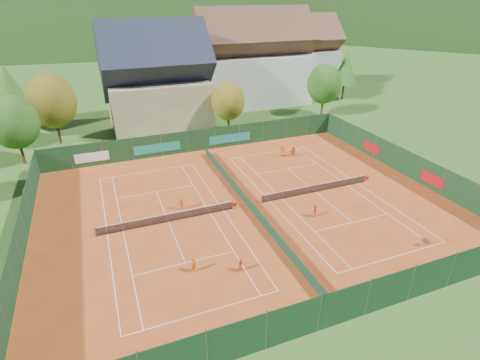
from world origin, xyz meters
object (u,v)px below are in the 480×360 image
(player_left_near, at_px, (194,265))
(hotel_block_a, at_px, (253,64))
(player_left_far, at_px, (181,203))
(player_right_far_b, at_px, (293,152))
(ball_hopper, at_px, (425,241))
(player_right_far_a, at_px, (282,151))
(chalet, at_px, (157,82))
(hotel_block_b, at_px, (297,57))
(player_right_near, at_px, (315,211))
(player_left_mid, at_px, (241,265))

(player_left_near, bearing_deg, hotel_block_a, 17.95)
(player_left_far, bearing_deg, player_right_far_b, -129.30)
(ball_hopper, relative_size, player_right_far_a, 0.51)
(chalet, distance_m, hotel_block_b, 35.85)
(hotel_block_a, xyz_separation_m, player_right_far_b, (-5.54, -26.42, -6.71))
(ball_hopper, distance_m, player_left_near, 19.43)
(player_right_near, distance_m, player_right_far_a, 14.93)
(hotel_block_a, xyz_separation_m, player_right_near, (-10.77, -40.21, -6.75))
(player_right_far_a, bearing_deg, player_right_near, 71.00)
(player_right_far_a, bearing_deg, player_right_far_b, 151.09)
(ball_hopper, bearing_deg, hotel_block_a, 84.49)
(chalet, bearing_deg, hotel_block_a, 17.53)
(hotel_block_b, relative_size, ball_hopper, 21.60)
(hotel_block_b, distance_m, ball_hopper, 58.98)
(player_left_near, bearing_deg, player_left_far, 38.46)
(player_left_mid, height_order, player_right_far_b, player_right_far_b)
(chalet, distance_m, player_left_near, 38.37)
(player_right_far_a, relative_size, player_right_far_b, 1.16)
(player_left_far, distance_m, player_right_near, 13.00)
(player_right_far_b, bearing_deg, hotel_block_b, -118.34)
(chalet, height_order, hotel_block_b, chalet)
(chalet, xyz_separation_m, hotel_block_b, (33.00, 14.00, -0.01))
(hotel_block_a, distance_m, player_right_near, 42.17)
(player_left_near, bearing_deg, hotel_block_b, 10.30)
(player_left_near, relative_size, player_right_near, 1.07)
(ball_hopper, bearing_deg, player_left_mid, 170.21)
(player_left_near, distance_m, player_right_far_a, 24.47)
(hotel_block_b, xyz_separation_m, ball_hopper, (-18.60, -55.64, -6.06))
(hotel_block_a, bearing_deg, player_left_far, -123.10)
(hotel_block_a, distance_m, player_left_near, 50.06)
(hotel_block_b, xyz_separation_m, player_right_far_a, (-20.84, -33.81, -5.83))
(hotel_block_a, relative_size, ball_hopper, 27.00)
(player_left_near, height_order, player_right_far_a, player_right_far_a)
(player_left_near, bearing_deg, player_left_mid, -64.86)
(hotel_block_a, height_order, player_right_near, hotel_block_a)
(hotel_block_a, relative_size, player_right_far_a, 13.74)
(player_right_near, relative_size, player_right_far_a, 0.81)
(player_left_mid, distance_m, player_left_far, 10.93)
(ball_hopper, distance_m, player_right_far_b, 21.25)
(chalet, relative_size, player_left_near, 11.87)
(player_left_far, xyz_separation_m, player_right_near, (11.53, -6.00, -0.07))
(chalet, relative_size, player_right_far_a, 10.31)
(hotel_block_b, distance_m, player_left_far, 55.99)
(player_left_near, height_order, player_left_mid, player_left_near)
(hotel_block_a, height_order, player_left_near, hotel_block_a)
(hotel_block_a, height_order, ball_hopper, hotel_block_a)
(hotel_block_b, distance_m, player_left_near, 64.15)
(ball_hopper, distance_m, player_right_far_a, 21.95)
(player_left_mid, bearing_deg, player_left_near, 151.62)
(hotel_block_a, distance_m, player_right_far_b, 27.81)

